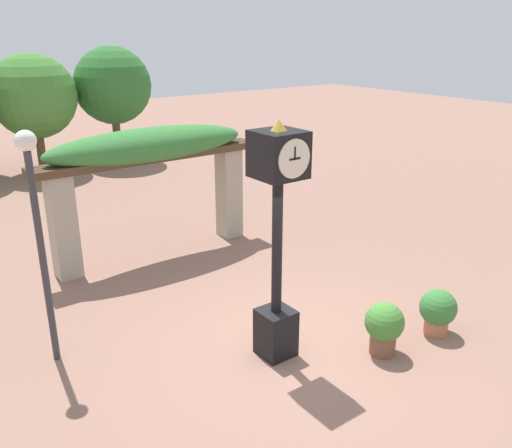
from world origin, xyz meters
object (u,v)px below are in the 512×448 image
pedestal_clock (277,232)px  potted_plant_near_right (438,310)px  lamp_post (36,214)px  potted_plant_near_left (384,326)px

pedestal_clock → potted_plant_near_right: 3.10m
potted_plant_near_right → lamp_post: lamp_post is taller
pedestal_clock → potted_plant_near_left: 2.21m
pedestal_clock → potted_plant_near_left: size_ratio=4.25×
pedestal_clock → potted_plant_near_left: (1.31, -0.95, -1.51)m
pedestal_clock → potted_plant_near_left: pedestal_clock is taller
potted_plant_near_left → potted_plant_near_right: size_ratio=1.10×
potted_plant_near_right → potted_plant_near_left: bearing=173.6°
potted_plant_near_left → potted_plant_near_right: (1.14, -0.13, -0.05)m
pedestal_clock → potted_plant_near_left: bearing=-36.0°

